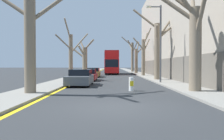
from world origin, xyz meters
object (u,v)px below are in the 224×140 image
object	(u,v)px
street_tree_left_1	(71,54)
parked_car_2	(93,73)
double_decker_bus	(112,61)
parked_car_1	(88,75)
traffic_bollard	(131,84)
street_tree_left_2	(84,59)
street_tree_right_0	(193,38)
street_tree_right_3	(136,59)
street_tree_right_4	(132,55)
street_tree_right_2	(143,55)
parked_car_0	(80,78)
street_tree_left_0	(30,21)
street_tree_right_1	(157,47)
lamp_post	(159,40)

from	to	relation	value
street_tree_left_1	parked_car_2	xyz separation A→B (m)	(1.96, 6.66, -2.28)
double_decker_bus	parked_car_1	distance (m)	18.14
traffic_bollard	street_tree_left_2	bearing A→B (deg)	104.79
street_tree_right_0	parked_car_2	distance (m)	19.44
parked_car_1	parked_car_2	distance (m)	6.97
street_tree_right_3	street_tree_right_4	size ratio (longest dim) A/B	0.74
parked_car_1	street_tree_right_3	bearing A→B (deg)	69.06
street_tree_left_1	street_tree_right_2	bearing A→B (deg)	44.96
double_decker_bus	street_tree_left_1	bearing A→B (deg)	-104.56
parked_car_0	street_tree_left_2	bearing A→B (deg)	96.20
street_tree_left_0	street_tree_right_2	world-z (taller)	street_tree_left_0
street_tree_right_1	street_tree_right_3	xyz separation A→B (m)	(-0.10, 19.62, -0.78)
street_tree_left_1	double_decker_bus	distance (m)	18.15
street_tree_left_0	traffic_bollard	xyz separation A→B (m)	(5.96, 1.75, -3.74)
parked_car_1	parked_car_2	xyz separation A→B (m)	(-0.00, 6.97, 0.02)
parked_car_0	parked_car_1	world-z (taller)	parked_car_0
lamp_post	street_tree_right_1	bearing A→B (deg)	80.62
street_tree_right_3	lamp_post	world-z (taller)	lamp_post
street_tree_right_1	street_tree_left_0	bearing A→B (deg)	-129.50
street_tree_right_4	double_decker_bus	world-z (taller)	street_tree_right_4
street_tree_left_2	double_decker_bus	xyz separation A→B (m)	(4.60, 5.24, -0.36)
street_tree_left_0	parked_car_0	xyz separation A→B (m)	(2.04, 5.70, -3.54)
street_tree_right_2	parked_car_0	bearing A→B (deg)	-115.67
double_decker_bus	traffic_bollard	distance (m)	27.78
street_tree_right_0	parked_car_2	size ratio (longest dim) A/B	1.64
street_tree_right_3	double_decker_bus	size ratio (longest dim) A/B	0.63
traffic_bollard	parked_car_1	bearing A→B (deg)	111.75
street_tree_left_1	street_tree_right_0	world-z (taller)	street_tree_right_0
street_tree_left_1	lamp_post	distance (m)	10.02
traffic_bollard	street_tree_left_1	bearing A→B (deg)	120.15
parked_car_2	parked_car_1	bearing A→B (deg)	-90.00
traffic_bollard	street_tree_right_0	bearing A→B (deg)	-13.87
street_tree_right_3	parked_car_2	xyz separation A→B (m)	(-7.60, -12.90, -2.29)
parked_car_1	traffic_bollard	bearing A→B (deg)	-68.25
street_tree_right_2	double_decker_bus	size ratio (longest dim) A/B	0.70
street_tree_right_0	street_tree_right_2	xyz separation A→B (m)	(-0.07, 20.49, -0.04)
parked_car_0	lamp_post	size ratio (longest dim) A/B	0.63
street_tree_right_4	street_tree_right_1	bearing A→B (deg)	-89.88
street_tree_left_2	street_tree_right_1	distance (m)	15.75
street_tree_right_0	street_tree_right_4	size ratio (longest dim) A/B	0.84
street_tree_right_1	street_tree_left_2	bearing A→B (deg)	128.13
double_decker_bus	parked_car_0	xyz separation A→B (m)	(-2.60, -23.73, -1.77)
street_tree_left_2	traffic_bollard	distance (m)	23.32
street_tree_right_2	lamp_post	world-z (taller)	street_tree_right_2
parked_car_1	street_tree_left_0	bearing A→B (deg)	-100.01
street_tree_right_2	street_tree_right_3	world-z (taller)	street_tree_right_2
parked_car_1	traffic_bollard	size ratio (longest dim) A/B	4.87
parked_car_1	lamp_post	xyz separation A→B (m)	(6.99, -4.04, 3.43)
street_tree_right_1	street_tree_right_3	distance (m)	19.63
parked_car_0	parked_car_1	xyz separation A→B (m)	(0.00, 5.87, -0.04)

